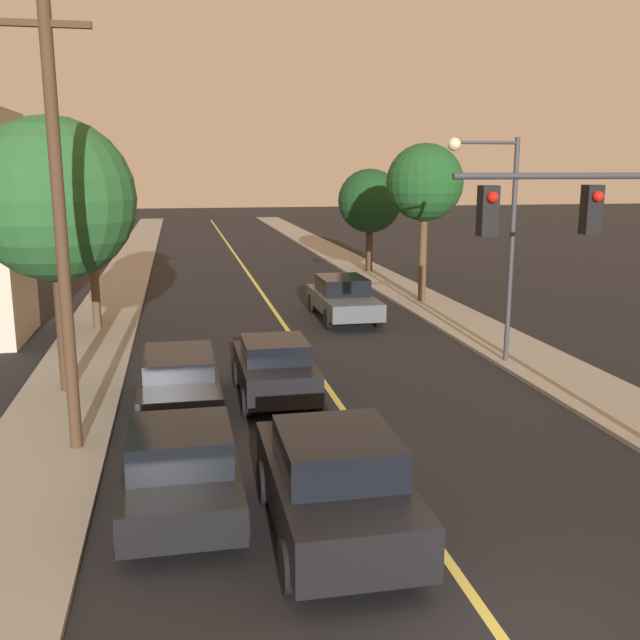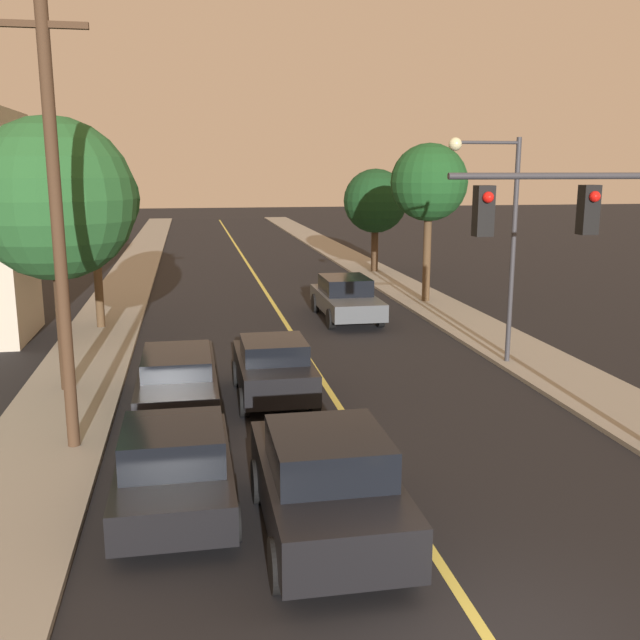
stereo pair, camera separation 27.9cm
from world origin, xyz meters
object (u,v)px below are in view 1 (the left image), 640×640
Objects in this scene: car_far_oncoming at (343,298)px; traffic_signal_mast at (602,249)px; car_outer_lane_second at (179,381)px; car_outer_lane_front at (181,468)px; utility_pole_left at (60,223)px; tree_right_far at (425,183)px; tree_left_near at (89,200)px; car_near_lane_second at (275,368)px; tree_right_near at (370,201)px; tree_left_far at (53,200)px; streetlamp_right at (496,217)px; car_near_lane_front at (335,483)px.

traffic_signal_mast is (1.75, -13.84, 3.31)m from car_far_oncoming.
car_far_oncoming is at bearing 57.93° from car_outer_lane_second.
car_far_oncoming is (6.13, 14.62, 0.07)m from car_outer_lane_front.
utility_pole_left is 1.32× the size of tree_right_far.
utility_pole_left is 11.43m from tree_left_near.
car_near_lane_second is 0.70× the size of tree_right_near.
tree_left_near is 17.71m from tree_right_near.
car_outer_lane_second is (-0.00, 4.84, 0.06)m from car_outer_lane_front.
car_near_lane_second is 0.63× the size of tree_left_near.
car_outer_lane_second is at bearing -129.50° from tree_right_far.
tree_right_near is at bearing 89.14° from tree_right_far.
car_outer_lane_front is 15.85m from car_far_oncoming.
tree_left_far reaches higher than tree_right_near.
tree_right_far reaches higher than streetlamp_right.
car_outer_lane_second is at bearing -37.12° from tree_left_far.
tree_left_far reaches higher than tree_right_far.
utility_pole_left is at bearing 54.91° from car_far_oncoming.
tree_left_far is 1.22× the size of tree_right_near.
car_near_lane_front is at bearing -112.98° from tree_right_far.
utility_pole_left is 4.08m from tree_left_far.
traffic_signal_mast is 17.28m from tree_left_near.
tree_left_far is (-10.67, 6.18, 0.74)m from traffic_signal_mast.
car_outer_lane_second is 23.96m from tree_right_near.
car_outer_lane_second is at bearing 152.71° from traffic_signal_mast.
tree_left_near reaches higher than car_far_oncoming.
car_far_oncoming is 0.84× the size of tree_left_near.
car_outer_lane_second is at bearing 110.42° from car_near_lane_front.
car_near_lane_front is 0.66× the size of tree_right_far.
streetlamp_right is at bearing -97.80° from tree_right_far.
tree_left_near is 0.93× the size of tree_right_far.
tree_right_near reaches higher than car_far_oncoming.
car_near_lane_second is 0.57× the size of tree_left_far.
tree_left_near is (-8.94, -0.26, 3.74)m from car_far_oncoming.
car_near_lane_front is 20.51m from tree_right_far.
streetlamp_right is 0.97× the size of tree_right_far.
tree_right_far reaches higher than car_outer_lane_second.
tree_left_far reaches higher than car_near_lane_front.
traffic_signal_mast is (7.87, 0.78, 3.37)m from car_outer_lane_front.
tree_left_far reaches higher than traffic_signal_mast.
tree_right_near is (2.41, 25.48, -0.24)m from traffic_signal_mast.
tree_right_near is at bearing 62.07° from utility_pole_left.
tree_right_near reaches higher than car_outer_lane_second.
car_outer_lane_second is (-2.30, -0.72, 0.02)m from car_near_lane_second.
tree_right_far reaches higher than traffic_signal_mast.
streetlamp_right is at bearing -94.46° from tree_right_near.
streetlamp_right is at bearing -30.68° from tree_left_near.
car_far_oncoming is at bearing 67.12° from car_near_lane_second.
tree_right_far is (12.95, 10.19, 0.15)m from tree_left_far.
tree_left_near is at bearing -137.74° from tree_right_near.
streetlamp_right is (6.52, 1.90, 3.47)m from car_near_lane_second.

